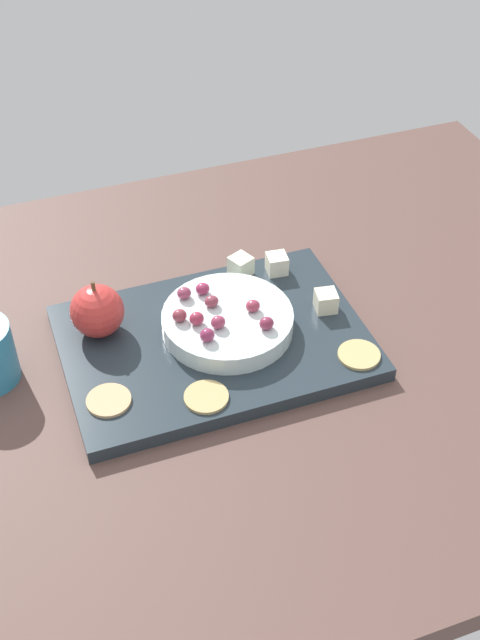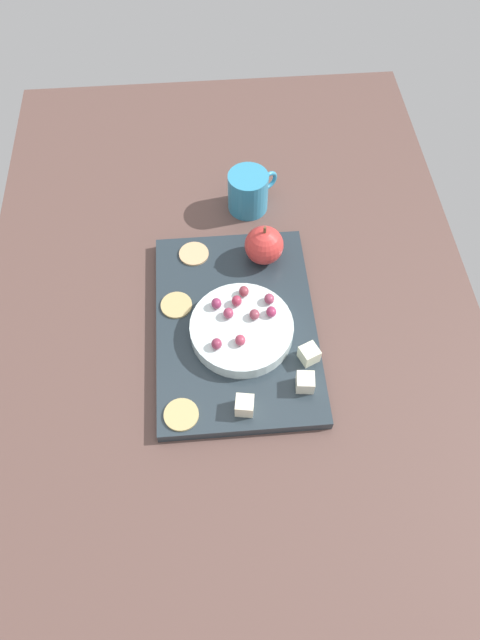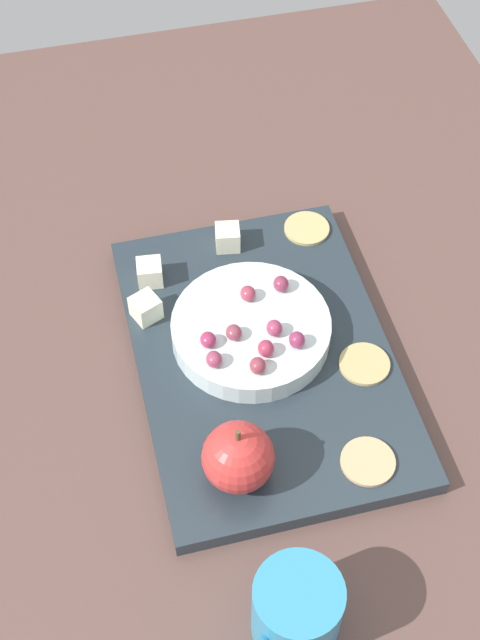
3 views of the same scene
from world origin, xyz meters
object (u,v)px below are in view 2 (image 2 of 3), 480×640
cheese_cube_1 (305,382)px  grape_2 (228,313)px  cracker_1 (181,415)px  cracker_2 (176,305)px  cheese_cube_2 (309,354)px  serving_dish (242,329)px  grape_5 (254,314)px  grape_0 (216,303)px  grape_6 (271,312)px  cup (249,192)px  grape_8 (269,299)px  cracker_0 (194,254)px  platter (236,326)px  grape_3 (244,291)px  grape_1 (217,344)px  grape_7 (240,340)px  grape_4 (237,301)px  apple_whole (264,245)px  cheese_cube_0 (245,405)px

cheese_cube_1 → grape_2: grape_2 is taller
cracker_1 → cracker_2: size_ratio=1.00×
cheese_cube_2 → cracker_1: 22.00cm
cheese_cube_1 → cheese_cube_2: size_ratio=1.00×
serving_dish → grape_5: size_ratio=9.17×
cheese_cube_2 → grape_0: bearing=-123.9°
grape_6 → cup: size_ratio=0.18×
cracker_2 → grape_8: size_ratio=2.90×
cheese_cube_2 → grape_6: grape_6 is taller
cracker_0 → cracker_1: bearing=-5.7°
platter → grape_3: grape_3 is taller
serving_dish → grape_1: bearing=-49.3°
grape_0 → cracker_0: bearing=-165.7°
grape_1 → grape_5: grape_1 is taller
cheese_cube_2 → grape_6: (-7.16, -5.29, 1.97)cm
cracker_1 → grape_7: size_ratio=2.90×
cracker_0 → cracker_2: 11.35cm
grape_3 → grape_8: 4.40cm
serving_dish → grape_4: size_ratio=9.17×
cracker_0 → grape_1: grape_1 is taller
serving_dish → grape_5: 3.28cm
grape_8 → cup: bearing=-177.6°
grape_0 → grape_8: grape_0 is taller
serving_dish → cracker_1: 17.03cm
apple_whole → grape_5: apple_whole is taller
cracker_1 → grape_6: 21.72cm
serving_dish → grape_5: (-1.38, 2.17, 2.02)cm
apple_whole → cracker_1: apple_whole is taller
cheese_cube_0 → grape_1: 10.58cm
cracker_2 → grape_3: (0.32, 11.36, 3.18)cm
cracker_2 → grape_5: bearing=68.7°
grape_6 → cup: cup is taller
serving_dish → cheese_cube_0: cheese_cube_0 is taller
platter → grape_0: (-1.76, -3.00, 4.41)cm
cracker_1 → grape_7: (-10.37, 9.73, 3.13)cm
platter → apple_whole: apple_whole is taller
cracker_1 → grape_0: grape_0 is taller
platter → grape_2: (0.26, -1.19, 4.37)cm
serving_dish → grape_2: size_ratio=9.17×
cracker_1 → grape_5: grape_5 is taller
grape_8 → grape_7: bearing=-35.8°
cracker_0 → grape_8: (12.97, 12.02, 3.14)cm
cracker_1 → cracker_2: same height
grape_4 → grape_7: bearing=-0.2°
cracker_1 → cup: size_ratio=0.53×
cracker_2 → grape_8: 15.84cm
grape_3 → grape_7: same height
grape_8 → grape_6: bearing=1.1°
grape_0 → cup: cup is taller
cracker_0 → grape_6: 19.88cm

